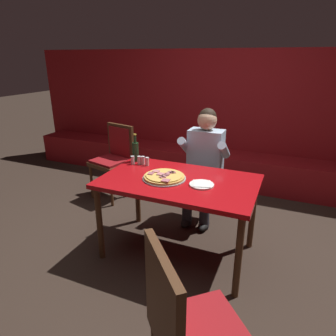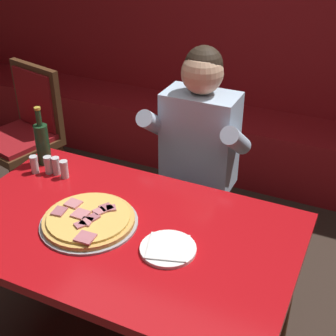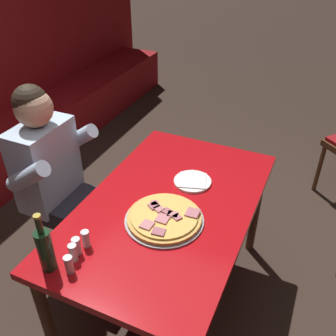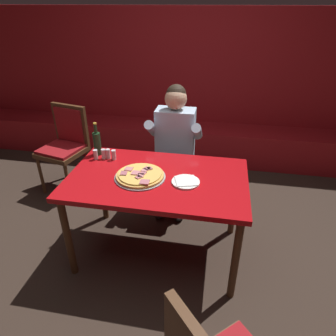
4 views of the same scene
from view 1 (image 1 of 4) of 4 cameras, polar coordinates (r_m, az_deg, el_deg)
name	(u,v)px [view 1 (image 1 of 4)]	position (r m, az deg, el deg)	size (l,w,h in m)	color
ground_plane	(178,251)	(3.04, 1.87, -15.56)	(24.00, 24.00, 0.00)	#33261E
booth_wall_panel	(231,116)	(4.64, 11.98, 9.61)	(6.80, 0.16, 1.90)	maroon
booth_bench	(223,168)	(4.53, 10.49, -0.03)	(6.46, 0.48, 0.46)	maroon
main_dining_table	(179,188)	(2.70, 2.04, -3.81)	(1.38, 0.84, 0.76)	#4C2D19
pizza	(164,177)	(2.68, -0.73, -1.68)	(0.39, 0.39, 0.05)	#9E9EA3
plate_white_paper	(202,184)	(2.56, 6.43, -3.13)	(0.21, 0.21, 0.02)	white
beer_bottle	(136,151)	(3.11, -6.20, 3.22)	(0.07, 0.07, 0.29)	#19381E
shaker_red_pepper_flakes	(143,161)	(3.03, -4.80, 1.37)	(0.04, 0.04, 0.09)	silver
shaker_oregano	(139,161)	(3.04, -5.50, 1.41)	(0.04, 0.04, 0.09)	silver
shaker_parmesan	(133,161)	(3.05, -6.74, 1.42)	(0.04, 0.04, 0.09)	silver
shaker_black_pepper	(147,162)	(3.00, -3.98, 1.18)	(0.04, 0.04, 0.09)	silver
diner_seated_blue_shirt	(203,161)	(3.32, 6.72, 1.28)	(0.53, 0.53, 1.27)	black
dining_chair_side_aisle	(115,155)	(4.00, -10.10, 2.38)	(0.53, 0.53, 0.96)	#4C2D19
dining_chair_by_booth	(187,326)	(1.60, 3.63, -27.77)	(0.62, 0.62, 1.02)	#4C2D19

